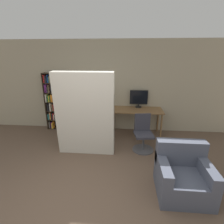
# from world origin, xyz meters

# --- Properties ---
(ground_plane) EXTENTS (16.00, 16.00, 0.00)m
(ground_plane) POSITION_xyz_m (0.00, 0.00, 0.00)
(ground_plane) COLOR brown
(wall_back) EXTENTS (8.00, 0.06, 2.70)m
(wall_back) POSITION_xyz_m (0.00, 3.31, 1.35)
(wall_back) COLOR tan
(wall_back) RESTS_ON ground
(desk) EXTENTS (1.47, 0.68, 0.77)m
(desk) POSITION_xyz_m (1.05, 2.94, 0.68)
(desk) COLOR brown
(desk) RESTS_ON ground
(monitor) EXTENTS (0.53, 0.18, 0.52)m
(monitor) POSITION_xyz_m (1.11, 3.17, 1.06)
(monitor) COLOR black
(monitor) RESTS_ON desk
(office_chair) EXTENTS (0.52, 0.52, 0.90)m
(office_chair) POSITION_xyz_m (1.18, 2.07, 0.35)
(office_chair) COLOR #4C4C51
(office_chair) RESTS_ON ground
(bookshelf) EXTENTS (0.71, 0.25, 1.76)m
(bookshelf) POSITION_xyz_m (-1.48, 3.18, 0.90)
(bookshelf) COLOR #2D2319
(bookshelf) RESTS_ON ground
(mattress_near) EXTENTS (1.33, 0.32, 1.95)m
(mattress_near) POSITION_xyz_m (-0.18, 1.77, 0.97)
(mattress_near) COLOR beige
(mattress_near) RESTS_ON ground
(armchair) EXTENTS (0.85, 0.80, 0.85)m
(armchair) POSITION_xyz_m (1.74, 0.68, 0.32)
(armchair) COLOR #474C5B
(armchair) RESTS_ON ground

